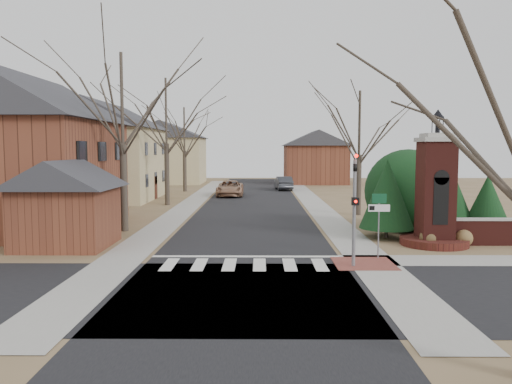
{
  "coord_description": "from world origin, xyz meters",
  "views": [
    {
      "loc": [
        0.61,
        -18.74,
        4.63
      ],
      "look_at": [
        0.42,
        6.0,
        2.47
      ],
      "focal_mm": 35.0,
      "sensor_mm": 36.0,
      "label": 1
    }
  ],
  "objects_px": {
    "pickup_truck": "(230,188)",
    "traffic_signal_pole": "(355,201)",
    "sign_post": "(379,213)",
    "distant_car": "(283,183)",
    "brick_gate_monument": "(435,200)"
  },
  "relations": [
    {
      "from": "sign_post",
      "to": "distant_car",
      "type": "height_order",
      "value": "sign_post"
    },
    {
      "from": "brick_gate_monument",
      "to": "sign_post",
      "type": "bearing_deg",
      "value": -138.58
    },
    {
      "from": "traffic_signal_pole",
      "to": "brick_gate_monument",
      "type": "bearing_deg",
      "value": 43.24
    },
    {
      "from": "sign_post",
      "to": "brick_gate_monument",
      "type": "relative_size",
      "value": 0.42
    },
    {
      "from": "traffic_signal_pole",
      "to": "pickup_truck",
      "type": "bearing_deg",
      "value": 102.75
    },
    {
      "from": "distant_car",
      "to": "brick_gate_monument",
      "type": "bearing_deg",
      "value": 94.82
    },
    {
      "from": "sign_post",
      "to": "distant_car",
      "type": "distance_m",
      "value": 35.2
    },
    {
      "from": "traffic_signal_pole",
      "to": "brick_gate_monument",
      "type": "height_order",
      "value": "brick_gate_monument"
    },
    {
      "from": "pickup_truck",
      "to": "distant_car",
      "type": "bearing_deg",
      "value": 52.28
    },
    {
      "from": "sign_post",
      "to": "pickup_truck",
      "type": "distance_m",
      "value": 28.85
    },
    {
      "from": "sign_post",
      "to": "distant_car",
      "type": "relative_size",
      "value": 0.6
    },
    {
      "from": "traffic_signal_pole",
      "to": "pickup_truck",
      "type": "distance_m",
      "value": 29.93
    },
    {
      "from": "pickup_truck",
      "to": "traffic_signal_pole",
      "type": "bearing_deg",
      "value": -77.95
    },
    {
      "from": "distant_car",
      "to": "sign_post",
      "type": "bearing_deg",
      "value": 88.48
    },
    {
      "from": "distant_car",
      "to": "pickup_truck",
      "type": "bearing_deg",
      "value": 47.67
    }
  ]
}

